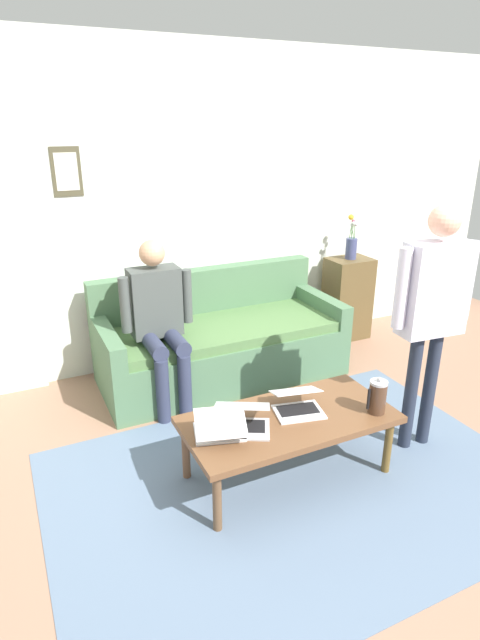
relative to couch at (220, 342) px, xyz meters
name	(u,v)px	position (x,y,z in m)	size (l,w,h in m)	color
ground_plane	(306,495)	(0.16, 1.65, -0.31)	(7.68, 7.68, 0.00)	#9D735B
area_rug	(295,483)	(0.16, 1.52, -0.30)	(2.91, 2.01, 0.01)	slate
back_wall	(176,211)	(0.16, -0.55, 1.04)	(7.04, 0.11, 2.70)	silver
couch	(220,342)	(0.00, 0.00, 0.00)	(2.04, 0.86, 0.88)	#4F7452
coffee_table	(289,423)	(0.16, 1.42, 0.07)	(1.29, 0.62, 0.42)	brown
laptop_left	(297,404)	(0.08, 1.38, 0.15)	(0.34, 0.34, 0.15)	silver
laptop_center	(220,429)	(0.62, 1.42, 0.15)	(0.35, 0.35, 0.16)	silver
laptop_right	(242,421)	(0.47, 1.40, 0.15)	(0.42, 0.41, 0.15)	silver
french_press	(377,397)	(-0.35, 1.60, 0.22)	(0.13, 0.11, 0.24)	#4C3323
side_shelf	(347,298)	(-1.50, -0.24, 0.10)	(0.42, 0.32, 0.82)	brown
flower_vase	(351,245)	(-1.50, -0.24, 0.65)	(0.11, 0.11, 0.43)	#3F4674
person_standing	(433,300)	(-0.79, 1.51, 0.74)	(0.58, 0.22, 1.63)	#252D3E
person_seated	(159,316)	(0.59, 0.23, 0.42)	(0.55, 0.51, 1.28)	#313750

